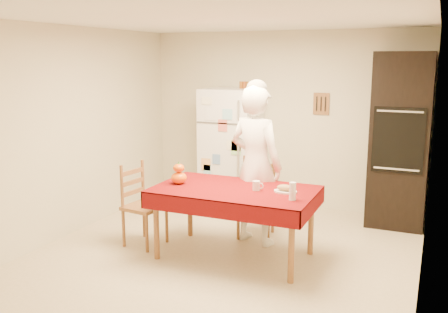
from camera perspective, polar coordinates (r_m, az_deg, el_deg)
The scene contains 17 objects.
floor at distance 5.49m, azimuth -0.49°, elevation -11.53°, with size 4.50×4.50×0.00m, color tan.
room_shell at distance 5.09m, azimuth -0.50°, elevation 5.58°, with size 4.02×4.52×2.51m.
refrigerator at distance 7.16m, azimuth 0.82°, elevation 0.97°, with size 0.75×0.74×1.70m.
oven_cabinet at distance 6.65m, azimuth 19.46°, elevation 1.73°, with size 0.70×0.62×2.20m.
dining_table at distance 5.31m, azimuth 1.24°, elevation -4.39°, with size 1.70×1.00×0.76m.
chair_far at distance 6.05m, azimuth 3.81°, elevation -4.29°, with size 0.48×0.46×0.95m.
chair_left at distance 5.82m, azimuth -9.55°, elevation -5.06°, with size 0.45×0.47×0.95m.
seated_woman at distance 5.70m, azimuth 3.65°, elevation -1.03°, with size 0.67×0.44×1.83m, color white.
coffee_mug at distance 5.22m, azimuth 3.71°, elevation -3.34°, with size 0.08×0.08×0.10m, color white.
pumpkin_lower at distance 5.50m, azimuth -5.18°, elevation -2.45°, with size 0.17×0.17×0.13m, color #D84705.
pumpkin_upper at distance 5.47m, azimuth -5.20°, elevation -1.31°, with size 0.12×0.12×0.09m, color #D73E05.
wine_glass at distance 4.90m, azimuth 7.84°, elevation -3.94°, with size 0.07×0.07×0.18m, color white.
bread_plate at distance 5.18m, azimuth 7.03°, elevation -3.99°, with size 0.24×0.24×0.02m, color white.
bread_loaf at distance 5.17m, azimuth 7.04°, elevation -3.56°, with size 0.18×0.10×0.06m, color #957649.
spice_jar_left at distance 7.06m, azimuth 1.97°, elevation 8.17°, with size 0.05×0.05×0.10m, color brown.
spice_jar_mid at distance 7.04m, azimuth 2.36°, elevation 8.16°, with size 0.05×0.05×0.10m, color brown.
spice_jar_right at distance 7.02m, azimuth 2.78°, elevation 8.15°, with size 0.05×0.05×0.10m, color #8D5919.
Camera 1 is at (2.05, -4.63, 2.12)m, focal length 40.00 mm.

